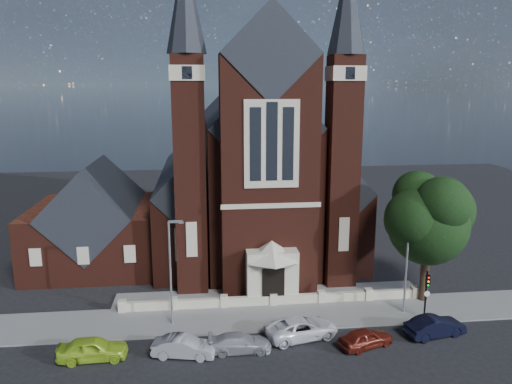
% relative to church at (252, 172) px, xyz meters
% --- Properties ---
extents(ground, '(120.00, 120.00, 0.00)m').
position_rel_church_xyz_m(ground, '(0.00, -7.94, -8.19)').
color(ground, black).
rests_on(ground, ground).
extents(pavement_strip, '(60.00, 5.00, 0.12)m').
position_rel_church_xyz_m(pavement_strip, '(0.00, -18.44, -8.19)').
color(pavement_strip, slate).
rests_on(pavement_strip, ground).
extents(forecourt_paving, '(26.00, 3.00, 0.14)m').
position_rel_church_xyz_m(forecourt_paving, '(0.00, -14.44, -8.19)').
color(forecourt_paving, slate).
rests_on(forecourt_paving, ground).
extents(forecourt_wall, '(24.00, 0.40, 0.90)m').
position_rel_church_xyz_m(forecourt_wall, '(0.00, -16.44, -8.19)').
color(forecourt_wall, '#B1A38D').
rests_on(forecourt_wall, ground).
extents(church, '(20.01, 34.90, 29.20)m').
position_rel_church_xyz_m(church, '(0.00, 0.00, 0.00)').
color(church, '#461B12').
rests_on(church, ground).
extents(parish_hall, '(12.00, 12.20, 10.24)m').
position_rel_church_xyz_m(parish_hall, '(-16.00, -4.94, -4.17)').
color(parish_hall, '#461B12').
rests_on(parish_hall, ground).
extents(street_tree, '(6.40, 6.60, 10.70)m').
position_rel_church_xyz_m(street_tree, '(12.60, -17.23, -1.23)').
color(street_tree, black).
rests_on(street_tree, ground).
extents(street_lamp_left, '(1.16, 0.22, 8.09)m').
position_rel_church_xyz_m(street_lamp_left, '(-7.91, -18.94, -3.59)').
color(street_lamp_left, gray).
rests_on(street_lamp_left, ground).
extents(street_lamp_right, '(1.16, 0.22, 8.09)m').
position_rel_church_xyz_m(street_lamp_right, '(10.09, -18.94, -3.59)').
color(street_lamp_right, gray).
rests_on(street_lamp_right, ground).
extents(traffic_signal, '(0.28, 0.42, 4.00)m').
position_rel_church_xyz_m(traffic_signal, '(11.00, -20.52, -5.60)').
color(traffic_signal, black).
rests_on(traffic_signal, ground).
extents(car_lime_van, '(4.54, 1.98, 1.52)m').
position_rel_church_xyz_m(car_lime_van, '(-12.89, -23.23, -7.42)').
color(car_lime_van, '#A3CE29').
rests_on(car_lime_van, ground).
extents(car_silver_a, '(4.37, 2.21, 1.37)m').
position_rel_church_xyz_m(car_silver_a, '(-6.99, -23.51, -7.50)').
color(car_silver_a, '#969A9D').
rests_on(car_silver_a, ground).
extents(car_silver_b, '(4.29, 1.84, 1.23)m').
position_rel_church_xyz_m(car_silver_b, '(-3.27, -23.28, -7.57)').
color(car_silver_b, '#A0A1A7').
rests_on(car_silver_b, ground).
extents(car_white_suv, '(5.61, 3.50, 1.45)m').
position_rel_church_xyz_m(car_white_suv, '(1.24, -21.90, -7.46)').
color(car_white_suv, white).
rests_on(car_white_suv, ground).
extents(car_dark_red, '(4.17, 2.74, 1.32)m').
position_rel_church_xyz_m(car_dark_red, '(5.32, -23.66, -7.53)').
color(car_dark_red, maroon).
rests_on(car_dark_red, ground).
extents(car_navy, '(4.62, 2.41, 1.45)m').
position_rel_church_xyz_m(car_navy, '(10.75, -22.72, -7.46)').
color(car_navy, black).
rests_on(car_navy, ground).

